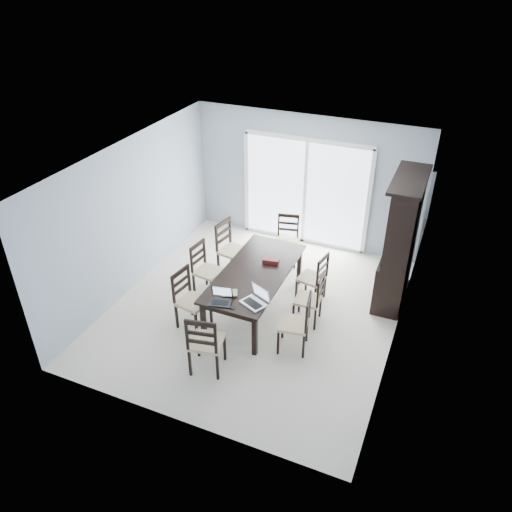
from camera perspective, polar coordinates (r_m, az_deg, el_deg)
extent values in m
plane|color=beige|center=(8.38, -0.10, -6.04)|extent=(5.00, 5.00, 0.00)
plane|color=white|center=(7.08, -0.11, 10.78)|extent=(5.00, 5.00, 0.00)
cube|color=#909CAB|center=(9.75, 5.75, 8.48)|extent=(4.50, 0.02, 2.60)
cube|color=#909CAB|center=(8.67, -13.94, 4.55)|extent=(0.02, 5.00, 2.60)
cube|color=#909CAB|center=(7.20, 16.60, -1.95)|extent=(0.02, 5.00, 2.60)
cube|color=gray|center=(11.20, 6.98, 3.99)|extent=(4.50, 2.00, 0.10)
cube|color=#99999E|center=(11.82, 8.61, 8.64)|extent=(4.50, 0.06, 1.10)
cube|color=black|center=(7.95, -0.10, -1.89)|extent=(1.00, 2.20, 0.04)
cube|color=black|center=(7.98, -0.10, -2.25)|extent=(0.88, 2.08, 0.10)
cube|color=black|center=(7.62, -6.02, -7.46)|extent=(0.07, 0.07, 0.69)
cube|color=black|center=(7.32, -0.15, -9.14)|extent=(0.07, 0.07, 0.69)
cube|color=black|center=(9.07, -0.05, -0.09)|extent=(0.07, 0.07, 0.69)
cube|color=black|center=(8.83, 4.97, -1.23)|extent=(0.07, 0.07, 0.69)
cube|color=black|center=(8.74, 15.45, -2.16)|extent=(0.45, 1.30, 0.85)
cube|color=black|center=(8.20, 16.71, 4.03)|extent=(0.38, 1.30, 1.30)
cube|color=black|center=(7.93, 17.25, 8.38)|extent=(0.50, 1.38, 0.05)
cube|color=black|center=(7.85, 14.86, 3.01)|extent=(0.02, 0.36, 1.18)
cube|color=black|center=(8.22, 15.38, 4.31)|extent=(0.02, 0.36, 1.18)
cube|color=black|center=(8.59, 15.86, 5.48)|extent=(0.02, 0.36, 1.18)
cube|color=silver|center=(9.84, 5.63, 7.11)|extent=(2.40, 0.02, 2.10)
cube|color=white|center=(9.42, 5.96, 13.10)|extent=(2.52, 0.05, 0.08)
cube|color=white|center=(9.82, 5.61, 7.07)|extent=(0.06, 0.05, 2.10)
cube|color=white|center=(10.29, 5.31, 1.89)|extent=(2.52, 0.05, 0.05)
cube|color=black|center=(8.19, -7.35, -5.46)|extent=(0.04, 0.04, 0.43)
cube|color=black|center=(7.96, -9.05, -6.87)|extent=(0.04, 0.04, 0.43)
cube|color=black|center=(8.00, -5.17, -6.36)|extent=(0.04, 0.04, 0.43)
cube|color=black|center=(7.77, -6.84, -7.84)|extent=(0.04, 0.04, 0.43)
cube|color=tan|center=(7.83, -7.22, -5.23)|extent=(0.48, 0.48, 0.05)
cube|color=black|center=(8.87, -5.68, -2.14)|extent=(0.04, 0.04, 0.42)
cube|color=black|center=(8.63, -7.10, -3.32)|extent=(0.04, 0.04, 0.42)
cube|color=black|center=(8.69, -3.68, -2.84)|extent=(0.04, 0.04, 0.42)
cube|color=black|center=(8.44, -5.08, -4.07)|extent=(0.04, 0.04, 0.42)
cube|color=tan|center=(8.52, -5.46, -1.79)|extent=(0.46, 0.46, 0.05)
cube|color=black|center=(9.35, -2.81, 0.11)|extent=(0.04, 0.04, 0.46)
cube|color=black|center=(9.09, -4.32, -1.00)|extent=(0.04, 0.04, 0.46)
cube|color=black|center=(9.15, -0.78, -0.64)|extent=(0.04, 0.04, 0.46)
cube|color=black|center=(8.88, -2.26, -1.80)|extent=(0.04, 0.04, 0.46)
cube|color=tan|center=(8.98, -2.58, 0.55)|extent=(0.52, 0.52, 0.05)
cube|color=black|center=(7.39, 5.45, -10.27)|extent=(0.04, 0.04, 0.42)
cube|color=black|center=(7.67, 5.84, -8.43)|extent=(0.04, 0.04, 0.42)
cube|color=black|center=(7.42, 2.55, -9.89)|extent=(0.04, 0.04, 0.42)
cube|color=black|center=(7.70, 3.06, -8.07)|extent=(0.04, 0.04, 0.42)
cube|color=tan|center=(7.39, 4.29, -7.77)|extent=(0.48, 0.48, 0.05)
cube|color=black|center=(7.89, 6.76, -7.23)|extent=(0.03, 0.03, 0.40)
cube|color=black|center=(8.17, 7.36, -5.75)|extent=(0.03, 0.03, 0.40)
cube|color=black|center=(7.96, 4.29, -6.72)|extent=(0.03, 0.03, 0.40)
cube|color=black|center=(8.22, 4.98, -5.27)|extent=(0.03, 0.03, 0.40)
cube|color=tan|center=(7.92, 5.94, -4.97)|extent=(0.41, 0.41, 0.05)
cube|color=black|center=(8.34, 6.77, -4.76)|extent=(0.04, 0.04, 0.40)
cube|color=black|center=(8.60, 7.86, -3.56)|extent=(0.04, 0.04, 0.40)
cube|color=black|center=(8.47, 4.63, -3.99)|extent=(0.04, 0.04, 0.40)
cube|color=black|center=(8.73, 5.77, -2.84)|extent=(0.04, 0.04, 0.40)
cube|color=tan|center=(8.40, 6.35, -2.53)|extent=(0.46, 0.46, 0.05)
cube|color=black|center=(7.15, -7.56, -12.04)|extent=(0.04, 0.04, 0.45)
cube|color=black|center=(7.05, -4.42, -12.55)|extent=(0.04, 0.04, 0.45)
cube|color=black|center=(7.42, -6.60, -9.97)|extent=(0.04, 0.04, 0.45)
cube|color=black|center=(7.33, -3.59, -10.43)|extent=(0.04, 0.04, 0.45)
cube|color=tan|center=(7.07, -5.65, -9.75)|extent=(0.52, 0.52, 0.05)
cube|color=black|center=(9.62, 4.69, 0.84)|extent=(0.04, 0.04, 0.41)
cube|color=black|center=(9.65, 2.54, 1.04)|extent=(0.04, 0.04, 0.41)
cube|color=black|center=(9.31, 4.44, -0.30)|extent=(0.04, 0.04, 0.41)
cube|color=black|center=(9.34, 2.23, -0.09)|extent=(0.04, 0.04, 0.41)
cube|color=tan|center=(9.36, 3.52, 1.58)|extent=(0.48, 0.48, 0.05)
cube|color=black|center=(7.28, -4.09, -5.32)|extent=(0.35, 0.28, 0.02)
cube|color=silver|center=(7.22, -4.12, -4.64)|extent=(0.28, 0.10, 0.17)
cube|color=#B3B3B6|center=(7.24, -0.31, -5.45)|extent=(0.44, 0.38, 0.02)
cube|color=silver|center=(7.17, -0.31, -4.65)|extent=(0.31, 0.17, 0.19)
cube|color=maroon|center=(7.44, -3.10, -4.32)|extent=(0.25, 0.21, 0.03)
cube|color=gold|center=(7.42, -3.03, -4.22)|extent=(0.28, 0.26, 0.01)
cube|color=black|center=(7.18, -2.85, -5.91)|extent=(0.11, 0.07, 0.01)
cube|color=#460E0E|center=(8.15, 1.72, -0.53)|extent=(0.28, 0.17, 0.07)
cube|color=brown|center=(11.22, 3.54, 7.32)|extent=(2.06, 1.85, 0.98)
cube|color=gray|center=(11.01, 3.63, 9.80)|extent=(2.12, 1.91, 0.07)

